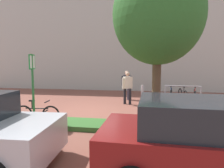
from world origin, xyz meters
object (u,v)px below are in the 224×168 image
at_px(bike_rack_cluster, 183,93).
at_px(car_maroon_wagon, 214,143).
at_px(bike_at_sign, 37,114).
at_px(person_shirt_blue, 127,86).
at_px(person_suited_navy, 127,83).
at_px(parking_sign_post, 33,79).
at_px(bollard_steel, 142,93).
at_px(tree_sidewalk, 158,15).

xyz_separation_m(bike_rack_cluster, car_maroon_wagon, (-1.03, -8.76, 0.41)).
height_order(bike_at_sign, person_shirt_blue, person_shirt_blue).
xyz_separation_m(bike_rack_cluster, person_suited_navy, (-3.34, -0.62, 0.63)).
bearing_deg(parking_sign_post, bike_rack_cluster, 44.10).
relative_size(person_suited_navy, person_shirt_blue, 1.00).
relative_size(bollard_steel, car_maroon_wagon, 0.21).
bearing_deg(bike_at_sign, person_suited_navy, 61.95).
height_order(parking_sign_post, bike_rack_cluster, parking_sign_post).
height_order(tree_sidewalk, car_maroon_wagon, tree_sidewalk).
distance_m(tree_sidewalk, person_suited_navy, 6.12).
distance_m(tree_sidewalk, bike_rack_cluster, 7.06).
bearing_deg(person_suited_navy, car_maroon_wagon, -74.17).
distance_m(bike_rack_cluster, person_shirt_blue, 3.81).
height_order(person_suited_navy, car_maroon_wagon, person_suited_navy).
height_order(tree_sidewalk, bike_rack_cluster, tree_sidewalk).
bearing_deg(person_shirt_blue, tree_sidewalk, -72.19).
bearing_deg(car_maroon_wagon, person_suited_navy, 105.83).
height_order(bike_at_sign, person_suited_navy, person_suited_navy).
bearing_deg(parking_sign_post, person_suited_navy, 62.04).
xyz_separation_m(bike_at_sign, bollard_steel, (3.74, 5.07, 0.10)).
distance_m(person_suited_navy, car_maroon_wagon, 8.47).
relative_size(tree_sidewalk, car_maroon_wagon, 1.21).
xyz_separation_m(bollard_steel, person_shirt_blue, (-0.77, -1.18, 0.53)).
height_order(parking_sign_post, bike_at_sign, parking_sign_post).
height_order(parking_sign_post, bollard_steel, parking_sign_post).
xyz_separation_m(tree_sidewalk, car_maroon_wagon, (0.89, -2.85, -2.93)).
height_order(tree_sidewalk, person_shirt_blue, tree_sidewalk).
relative_size(bike_at_sign, bollard_steel, 1.87).
xyz_separation_m(parking_sign_post, bollard_steel, (3.79, 5.20, -1.19)).
relative_size(bollard_steel, person_shirt_blue, 0.52).
bearing_deg(bike_rack_cluster, parking_sign_post, -135.90).
relative_size(parking_sign_post, bike_at_sign, 1.50).
relative_size(bollard_steel, person_suited_navy, 0.52).
bearing_deg(bike_at_sign, parking_sign_post, -113.80).
relative_size(tree_sidewalk, bike_at_sign, 3.14).
bearing_deg(bike_rack_cluster, tree_sidewalk, -107.99).
distance_m(tree_sidewalk, bollard_steel, 6.06).
xyz_separation_m(tree_sidewalk, person_shirt_blue, (-1.26, 3.92, -2.70)).
bearing_deg(person_suited_navy, person_shirt_blue, -83.42).
bearing_deg(bike_at_sign, bollard_steel, 53.61).
height_order(person_suited_navy, person_shirt_blue, same).
bearing_deg(bike_at_sign, car_maroon_wagon, -29.32).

